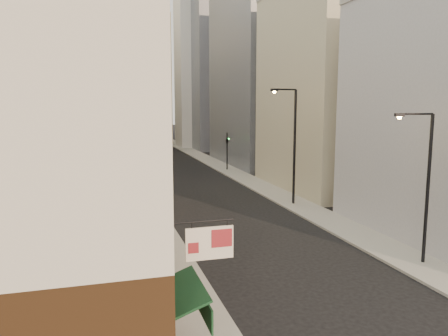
{
  "coord_description": "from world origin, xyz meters",
  "views": [
    {
      "loc": [
        -9.87,
        -10.3,
        8.62
      ],
      "look_at": [
        -1.54,
        18.45,
        4.28
      ],
      "focal_mm": 35.0,
      "sensor_mm": 36.0,
      "label": 1
    }
  ],
  "objects_px": {
    "white_tower": "(197,55)",
    "traffic_light_right": "(227,142)",
    "streetlamp_mid": "(292,140)",
    "streetlamp_near": "(425,180)",
    "clock_tower": "(136,64)",
    "traffic_light_left": "(128,149)"
  },
  "relations": [
    {
      "from": "streetlamp_mid",
      "to": "traffic_light_left",
      "type": "bearing_deg",
      "value": 110.11
    },
    {
      "from": "clock_tower",
      "to": "traffic_light_right",
      "type": "bearing_deg",
      "value": -81.17
    },
    {
      "from": "white_tower",
      "to": "streetlamp_mid",
      "type": "xyz_separation_m",
      "value": [
        -4.04,
        -54.48,
        -12.93
      ]
    },
    {
      "from": "traffic_light_right",
      "to": "streetlamp_near",
      "type": "bearing_deg",
      "value": 72.97
    },
    {
      "from": "streetlamp_near",
      "to": "traffic_light_left",
      "type": "height_order",
      "value": "streetlamp_near"
    },
    {
      "from": "streetlamp_mid",
      "to": "traffic_light_right",
      "type": "xyz_separation_m",
      "value": [
        0.44,
        20.86,
        -1.95
      ]
    },
    {
      "from": "streetlamp_mid",
      "to": "streetlamp_near",
      "type": "bearing_deg",
      "value": -99.93
    },
    {
      "from": "traffic_light_left",
      "to": "traffic_light_right",
      "type": "xyz_separation_m",
      "value": [
        12.89,
        1.51,
        0.29
      ]
    },
    {
      "from": "streetlamp_mid",
      "to": "traffic_light_left",
      "type": "relative_size",
      "value": 1.99
    },
    {
      "from": "white_tower",
      "to": "traffic_light_left",
      "type": "distance_m",
      "value": 41.67
    },
    {
      "from": "clock_tower",
      "to": "traffic_light_right",
      "type": "height_order",
      "value": "clock_tower"
    },
    {
      "from": "traffic_light_left",
      "to": "streetlamp_near",
      "type": "bearing_deg",
      "value": 96.26
    },
    {
      "from": "streetlamp_near",
      "to": "traffic_light_left",
      "type": "distance_m",
      "value": 36.74
    },
    {
      "from": "clock_tower",
      "to": "streetlamp_mid",
      "type": "xyz_separation_m",
      "value": [
        6.96,
        -68.48,
        -11.96
      ]
    },
    {
      "from": "streetlamp_mid",
      "to": "traffic_light_left",
      "type": "distance_m",
      "value": 23.12
    },
    {
      "from": "clock_tower",
      "to": "traffic_light_left",
      "type": "relative_size",
      "value": 8.98
    },
    {
      "from": "clock_tower",
      "to": "traffic_light_right",
      "type": "xyz_separation_m",
      "value": [
        7.4,
        -47.61,
        -13.91
      ]
    },
    {
      "from": "white_tower",
      "to": "traffic_light_right",
      "type": "xyz_separation_m",
      "value": [
        -3.6,
        -33.61,
        -14.88
      ]
    },
    {
      "from": "clock_tower",
      "to": "traffic_light_right",
      "type": "relative_size",
      "value": 8.98
    },
    {
      "from": "white_tower",
      "to": "traffic_light_right",
      "type": "bearing_deg",
      "value": -96.12
    },
    {
      "from": "clock_tower",
      "to": "streetlamp_near",
      "type": "height_order",
      "value": "clock_tower"
    },
    {
      "from": "streetlamp_near",
      "to": "streetlamp_mid",
      "type": "bearing_deg",
      "value": 103.06
    }
  ]
}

